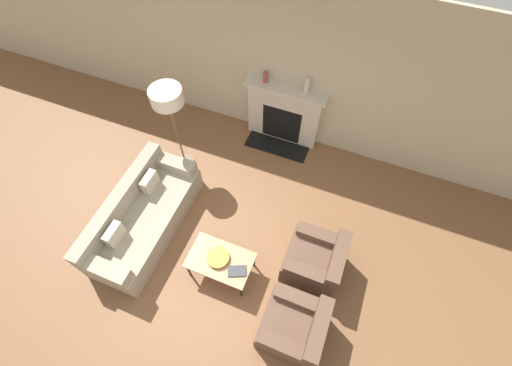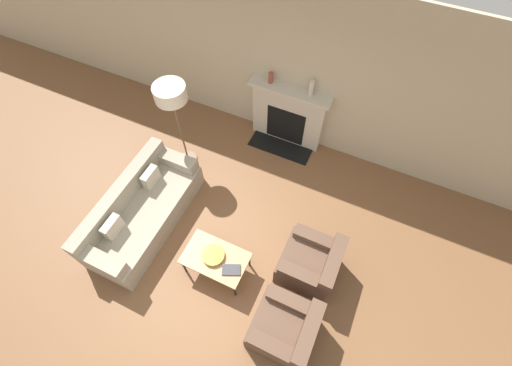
# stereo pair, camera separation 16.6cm
# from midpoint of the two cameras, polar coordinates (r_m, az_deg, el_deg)

# --- Properties ---
(ground_plane) EXTENTS (18.00, 18.00, 0.00)m
(ground_plane) POSITION_cam_midpoint_polar(r_m,az_deg,el_deg) (5.25, -4.27, -15.64)
(ground_plane) COLOR brown
(wall_back) EXTENTS (18.00, 0.06, 2.90)m
(wall_back) POSITION_cam_midpoint_polar(r_m,az_deg,el_deg) (5.67, 9.61, 17.36)
(wall_back) COLOR #BCAD8E
(wall_back) RESTS_ON ground_plane
(fireplace) EXTENTS (1.41, 0.59, 1.19)m
(fireplace) POSITION_cam_midpoint_polar(r_m,az_deg,el_deg) (6.19, 6.10, 11.04)
(fireplace) COLOR beige
(fireplace) RESTS_ON ground_plane
(couch) EXTENTS (0.86, 2.11, 0.78)m
(couch) POSITION_cam_midpoint_polar(r_m,az_deg,el_deg) (5.60, -17.68, -4.57)
(couch) COLOR #9E937F
(couch) RESTS_ON ground_plane
(armchair_near) EXTENTS (0.77, 0.77, 0.76)m
(armchair_near) POSITION_cam_midpoint_polar(r_m,az_deg,el_deg) (4.79, 6.03, -23.00)
(armchair_near) COLOR brown
(armchair_near) RESTS_ON ground_plane
(armchair_far) EXTENTS (0.77, 0.77, 0.76)m
(armchair_far) POSITION_cam_midpoint_polar(r_m,az_deg,el_deg) (5.07, 10.09, -13.06)
(armchair_far) COLOR brown
(armchair_far) RESTS_ON ground_plane
(coffee_table) EXTENTS (0.90, 0.56, 0.43)m
(coffee_table) POSITION_cam_midpoint_polar(r_m,az_deg,el_deg) (4.94, -5.79, -12.44)
(coffee_table) COLOR tan
(coffee_table) RESTS_ON ground_plane
(bowl) EXTENTS (0.32, 0.32, 0.06)m
(bowl) POSITION_cam_midpoint_polar(r_m,az_deg,el_deg) (4.88, -6.15, -11.91)
(bowl) COLOR #BC8E2D
(bowl) RESTS_ON coffee_table
(book) EXTENTS (0.29, 0.24, 0.02)m
(book) POSITION_cam_midpoint_polar(r_m,az_deg,el_deg) (4.82, -3.13, -14.28)
(book) COLOR #38383D
(book) RESTS_ON coffee_table
(floor_lamp) EXTENTS (0.49, 0.49, 1.69)m
(floor_lamp) POSITION_cam_midpoint_polar(r_m,az_deg,el_deg) (5.29, -13.02, 13.60)
(floor_lamp) COLOR brown
(floor_lamp) RESTS_ON ground_plane
(mantel_vase_left) EXTENTS (0.08, 0.08, 0.19)m
(mantel_vase_left) POSITION_cam_midpoint_polar(r_m,az_deg,el_deg) (5.80, 3.33, 17.11)
(mantel_vase_left) COLOR brown
(mantel_vase_left) RESTS_ON fireplace
(mantel_vase_center_left) EXTENTS (0.08, 0.08, 0.28)m
(mantel_vase_center_left) POSITION_cam_midpoint_polar(r_m,az_deg,el_deg) (5.63, 10.08, 15.34)
(mantel_vase_center_left) COLOR beige
(mantel_vase_center_left) RESTS_ON fireplace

